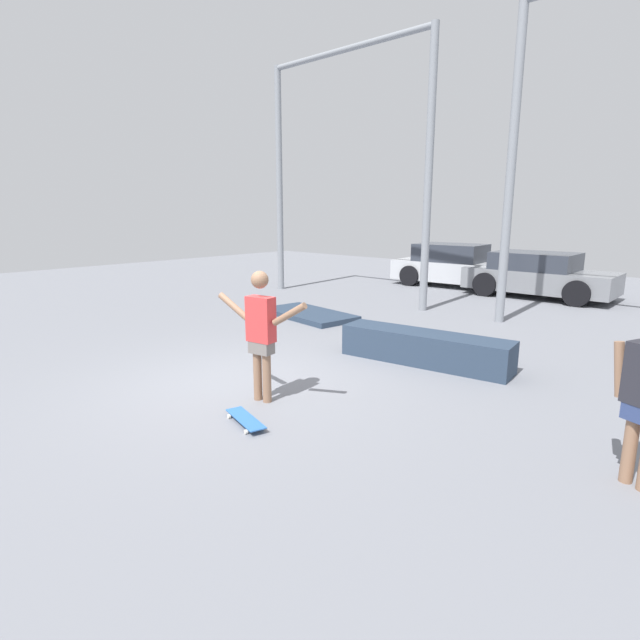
% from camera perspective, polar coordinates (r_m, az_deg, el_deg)
% --- Properties ---
extents(ground_plane, '(36.00, 36.00, 0.00)m').
position_cam_1_polar(ground_plane, '(7.60, -8.81, -7.25)').
color(ground_plane, slate).
extents(skateboarder, '(1.47, 0.32, 1.78)m').
position_cam_1_polar(skateboarder, '(6.64, -6.76, -1.01)').
color(skateboarder, '#8C664C').
rests_on(skateboarder, ground_plane).
extents(skateboard, '(0.80, 0.41, 0.08)m').
position_cam_1_polar(skateboard, '(6.23, -8.51, -11.13)').
color(skateboard, '#2D66B2').
rests_on(skateboard, ground_plane).
extents(grind_box, '(2.95, 1.02, 0.54)m').
position_cam_1_polar(grind_box, '(8.61, 11.86, -3.15)').
color(grind_box, '#28384C').
rests_on(grind_box, ground_plane).
extents(manual_pad, '(2.56, 1.53, 0.12)m').
position_cam_1_polar(manual_pad, '(12.18, -1.26, 0.67)').
color(manual_pad, '#28384C').
rests_on(manual_pad, ground_plane).
extents(canopy_support_left, '(5.59, 0.20, 6.84)m').
position_cam_1_polar(canopy_support_left, '(14.67, 2.85, 18.46)').
color(canopy_support_left, gray).
rests_on(canopy_support_left, ground_plane).
extents(parked_car_silver, '(4.14, 2.11, 1.43)m').
position_cam_1_polar(parked_car_silver, '(17.71, 14.97, 5.99)').
color(parked_car_silver, '#B7BABF').
rests_on(parked_car_silver, ground_plane).
extents(parked_car_grey, '(4.17, 2.03, 1.33)m').
position_cam_1_polar(parked_car_grey, '(16.27, 23.65, 4.70)').
color(parked_car_grey, slate).
rests_on(parked_car_grey, ground_plane).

